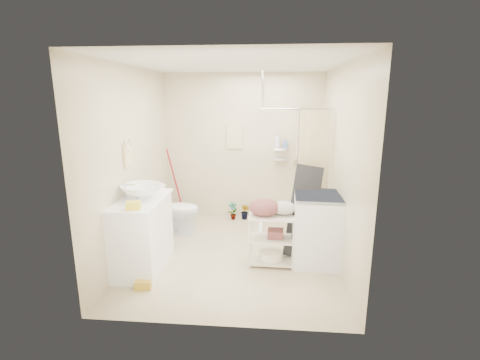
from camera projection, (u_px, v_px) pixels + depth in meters
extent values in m
plane|color=#C2B491|center=(234.00, 254.00, 4.96)|extent=(3.20, 3.20, 0.00)
cube|color=silver|center=(234.00, 63.00, 4.35)|extent=(2.80, 3.20, 0.04)
cube|color=beige|center=(243.00, 148.00, 6.20)|extent=(2.80, 0.04, 2.60)
cube|color=beige|center=(216.00, 199.00, 3.11)|extent=(2.80, 0.04, 2.60)
cube|color=beige|center=(133.00, 163.00, 4.77)|extent=(0.04, 3.20, 2.60)
cube|color=beige|center=(340.00, 167.00, 4.54)|extent=(0.04, 3.20, 2.60)
cube|color=white|center=(142.00, 234.00, 4.49)|extent=(0.62, 1.08, 0.94)
imported|color=white|center=(142.00, 191.00, 4.39)|extent=(0.60, 0.60, 0.18)
cube|color=yellow|center=(134.00, 205.00, 3.98)|extent=(0.19, 0.16, 0.09)
cube|color=gold|center=(143.00, 282.00, 4.07)|extent=(0.30, 0.25, 0.15)
imported|color=white|center=(176.00, 210.00, 5.67)|extent=(0.79, 0.46, 0.79)
imported|color=brown|center=(233.00, 211.00, 6.32)|extent=(0.21, 0.20, 0.33)
imported|color=brown|center=(245.00, 212.00, 6.33)|extent=(0.21, 0.21, 0.30)
cube|color=beige|center=(235.00, 137.00, 6.15)|extent=(0.28, 0.03, 0.42)
imported|color=silver|center=(277.00, 140.00, 6.02)|extent=(0.14, 0.14, 0.27)
imported|color=#4565B6|center=(285.00, 143.00, 6.05)|extent=(0.07, 0.07, 0.15)
cube|color=silver|center=(318.00, 229.00, 4.64)|extent=(0.67, 0.69, 0.95)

